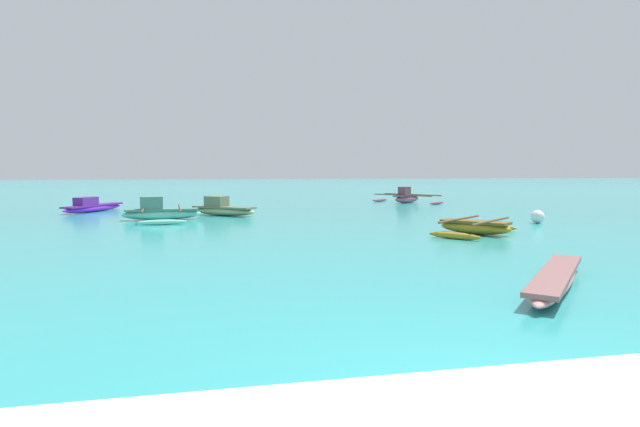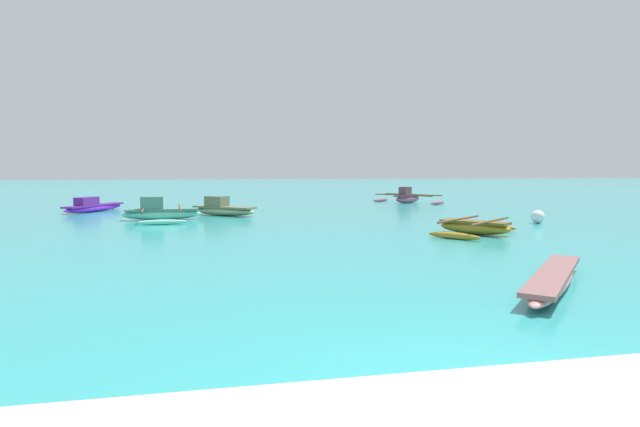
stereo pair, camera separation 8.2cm
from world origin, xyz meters
The scene contains 7 objects.
moored_boat_0 centered at (-8.50, 22.86, 0.26)m, with size 2.35×3.99×0.74m.
moored_boat_1 centered at (-2.25, 19.50, 0.30)m, with size 3.06×2.66×0.86m.
moored_boat_2 centered at (9.15, 26.26, 0.34)m, with size 3.85×4.51×1.02m.
moored_boat_3 centered at (5.53, 11.15, 0.23)m, with size 3.53×3.30×0.48m.
moored_boat_4 centered at (3.22, 4.20, 0.16)m, with size 3.21×3.37×0.28m.
moored_boat_5 centered at (-4.76, 17.94, 0.32)m, with size 3.17×4.34×0.96m.
mooring_buoy_1 centered at (9.52, 13.68, 0.25)m, with size 0.51×0.51×0.51m.
Camera 1 is at (-2.43, -3.23, 1.99)m, focal length 28.00 mm.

